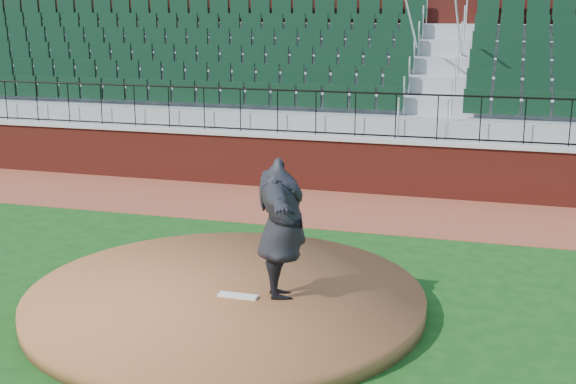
{
  "coord_description": "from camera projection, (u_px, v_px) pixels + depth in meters",
  "views": [
    {
      "loc": [
        3.31,
        -9.93,
        4.26
      ],
      "look_at": [
        0.0,
        1.5,
        1.3
      ],
      "focal_mm": 47.47,
      "sensor_mm": 36.0,
      "label": 1
    }
  ],
  "objects": [
    {
      "name": "wall_cap",
      "position": [
        355.0,
        138.0,
        17.4
      ],
      "size": [
        34.0,
        0.45,
        0.1
      ],
      "primitive_type": "cube",
      "color": "#B7B7B7",
      "rests_on": "field_wall"
    },
    {
      "name": "pitching_rubber",
      "position": [
        238.0,
        296.0,
        10.67
      ],
      "size": [
        0.56,
        0.14,
        0.04
      ],
      "primitive_type": "cube",
      "rotation": [
        0.0,
        0.0,
        -0.01
      ],
      "color": "white",
      "rests_on": "pitchers_mound"
    },
    {
      "name": "warning_track",
      "position": [
        339.0,
        208.0,
        16.21
      ],
      "size": [
        34.0,
        3.2,
        0.01
      ],
      "primitive_type": "cube",
      "color": "brown",
      "rests_on": "ground"
    },
    {
      "name": "ground",
      "position": [
        260.0,
        301.0,
        11.17
      ],
      "size": [
        90.0,
        90.0,
        0.0
      ],
      "primitive_type": "plane",
      "color": "#124113",
      "rests_on": "ground"
    },
    {
      "name": "seating_stands",
      "position": [
        376.0,
        81.0,
        19.68
      ],
      "size": [
        34.0,
        5.1,
        4.6
      ],
      "primitive_type": null,
      "color": "gray",
      "rests_on": "ground"
    },
    {
      "name": "pitchers_mound",
      "position": [
        226.0,
        299.0,
        10.95
      ],
      "size": [
        5.7,
        5.7,
        0.25
      ],
      "primitive_type": "cylinder",
      "color": "brown",
      "rests_on": "ground"
    },
    {
      "name": "wall_railing",
      "position": [
        355.0,
        115.0,
        17.26
      ],
      "size": [
        34.0,
        0.05,
        1.0
      ],
      "primitive_type": null,
      "color": "black",
      "rests_on": "wall_cap"
    },
    {
      "name": "concourse_wall",
      "position": [
        393.0,
        56.0,
        22.19
      ],
      "size": [
        34.0,
        0.5,
        5.5
      ],
      "primitive_type": "cube",
      "color": "maroon",
      "rests_on": "ground"
    },
    {
      "name": "field_wall",
      "position": [
        354.0,
        166.0,
        17.55
      ],
      "size": [
        34.0,
        0.35,
        1.2
      ],
      "primitive_type": "cube",
      "color": "maroon",
      "rests_on": "ground"
    },
    {
      "name": "pitcher",
      "position": [
        281.0,
        229.0,
        10.45
      ],
      "size": [
        1.54,
        2.52,
        1.99
      ],
      "primitive_type": "imported",
      "rotation": [
        0.0,
        0.0,
        1.96
      ],
      "color": "black",
      "rests_on": "pitchers_mound"
    }
  ]
}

